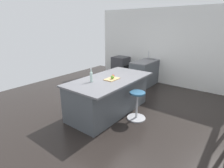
# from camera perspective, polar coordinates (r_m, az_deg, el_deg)

# --- Properties ---
(ground_plane) EXTENTS (7.64, 7.64, 0.00)m
(ground_plane) POSITION_cam_1_polar(r_m,az_deg,el_deg) (4.80, 0.82, -8.01)
(ground_plane) COLOR black
(interior_partition_left) EXTENTS (0.12, 5.37, 2.72)m
(interior_partition_left) POSITION_cam_1_polar(r_m,az_deg,el_deg) (6.92, 15.84, 11.37)
(interior_partition_left) COLOR silver
(interior_partition_left) RESTS_ON ground_plane
(sink_cabinet) EXTENTS (1.87, 0.60, 1.19)m
(sink_cabinet) POSITION_cam_1_polar(r_m,az_deg,el_deg) (6.90, 11.64, 4.04)
(sink_cabinet) COLOR #4C5156
(sink_cabinet) RESTS_ON ground_plane
(oven_range) EXTENTS (0.60, 0.61, 0.88)m
(oven_range) POSITION_cam_1_polar(r_m,az_deg,el_deg) (7.52, 2.81, 5.43)
(oven_range) COLOR #38383D
(oven_range) RESTS_ON ground_plane
(kitchen_island) EXTENTS (2.26, 1.17, 0.90)m
(kitchen_island) POSITION_cam_1_polar(r_m,az_deg,el_deg) (4.50, -0.99, -3.52)
(kitchen_island) COLOR #4C5156
(kitchen_island) RESTS_ON ground_plane
(stool_by_window) EXTENTS (0.44, 0.44, 0.68)m
(stool_by_window) POSITION_cam_1_polar(r_m,az_deg,el_deg) (4.24, 7.97, -7.14)
(stool_by_window) COLOR #B7B7BC
(stool_by_window) RESTS_ON ground_plane
(cutting_board) EXTENTS (0.36, 0.24, 0.02)m
(cutting_board) POSITION_cam_1_polar(r_m,az_deg,el_deg) (4.24, -0.00, 1.62)
(cutting_board) COLOR tan
(cutting_board) RESTS_ON kitchen_island
(apple_red) EXTENTS (0.07, 0.07, 0.07)m
(apple_red) POSITION_cam_1_polar(r_m,az_deg,el_deg) (4.31, 0.32, 2.58)
(apple_red) COLOR red
(apple_red) RESTS_ON cutting_board
(apple_green) EXTENTS (0.09, 0.09, 0.09)m
(apple_green) POSITION_cam_1_polar(r_m,az_deg,el_deg) (4.20, 0.13, 2.23)
(apple_green) COLOR #609E2D
(apple_green) RESTS_ON cutting_board
(water_bottle) EXTENTS (0.06, 0.06, 0.31)m
(water_bottle) POSITION_cam_1_polar(r_m,az_deg,el_deg) (4.04, -6.67, 2.33)
(water_bottle) COLOR silver
(water_bottle) RESTS_ON kitchen_island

